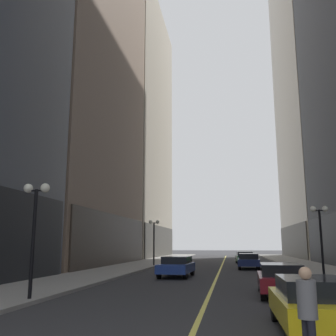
{
  "coord_description": "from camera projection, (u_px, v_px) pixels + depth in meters",
  "views": [
    {
      "loc": [
        0.98,
        -3.55,
        2.11
      ],
      "look_at": [
        -3.57,
        24.77,
        7.8
      ],
      "focal_mm": 41.19,
      "sensor_mm": 36.0,
      "label": 1
    }
  ],
  "objects": [
    {
      "name": "ground_plane",
      "position": [
        221.0,
        266.0,
        37.08
      ],
      "size": [
        200.0,
        200.0,
        0.0
      ],
      "primitive_type": "plane",
      "color": "#2D2D30"
    },
    {
      "name": "sidewalk_left",
      "position": [
        138.0,
        265.0,
        38.38
      ],
      "size": [
        4.5,
        78.0,
        0.15
      ],
      "primitive_type": "cube",
      "color": "gray",
      "rests_on": "ground"
    },
    {
      "name": "sidewalk_right",
      "position": [
        311.0,
        266.0,
        35.81
      ],
      "size": [
        4.5,
        78.0,
        0.15
      ],
      "primitive_type": "cube",
      "color": "gray",
      "rests_on": "ground"
    },
    {
      "name": "lane_centre_stripe",
      "position": [
        221.0,
        266.0,
        37.08
      ],
      "size": [
        0.16,
        70.0,
        0.01
      ],
      "primitive_type": "cube",
      "color": "#E5D64C",
      "rests_on": "ground"
    },
    {
      "name": "building_left_far",
      "position": [
        120.0,
        129.0,
        68.41
      ],
      "size": [
        15.04,
        26.0,
        44.68
      ],
      "color": "#B7AD99",
      "rests_on": "ground"
    },
    {
      "name": "building_right_far",
      "position": [
        318.0,
        59.0,
        65.11
      ],
      "size": [
        12.28,
        26.0,
        66.01
      ],
      "color": "#B7AD99",
      "rests_on": "ground"
    },
    {
      "name": "car_yellow",
      "position": [
        313.0,
        303.0,
        9.31
      ],
      "size": [
        1.74,
        4.08,
        1.32
      ],
      "color": "yellow",
      "rests_on": "ground"
    },
    {
      "name": "car_maroon",
      "position": [
        281.0,
        278.0,
        16.0
      ],
      "size": [
        1.99,
        4.47,
        1.32
      ],
      "color": "maroon",
      "rests_on": "ground"
    },
    {
      "name": "car_blue",
      "position": [
        177.0,
        266.0,
        25.3
      ],
      "size": [
        2.08,
        4.47,
        1.32
      ],
      "color": "navy",
      "rests_on": "ground"
    },
    {
      "name": "car_navy",
      "position": [
        249.0,
        260.0,
        33.55
      ],
      "size": [
        1.94,
        4.84,
        1.32
      ],
      "color": "#141E4C",
      "rests_on": "ground"
    },
    {
      "name": "car_green",
      "position": [
        244.0,
        257.0,
        42.03
      ],
      "size": [
        1.97,
        4.64,
        1.32
      ],
      "color": "#196038",
      "rests_on": "ground"
    },
    {
      "name": "pedestrian_in_grey_suit",
      "position": [
        307.0,
        309.0,
        6.75
      ],
      "size": [
        0.45,
        0.45,
        1.72
      ],
      "color": "black",
      "rests_on": "ground"
    },
    {
      "name": "street_lamp_left_near",
      "position": [
        35.0,
        214.0,
        14.73
      ],
      "size": [
        1.06,
        0.36,
        4.43
      ],
      "color": "black",
      "rests_on": "ground"
    },
    {
      "name": "street_lamp_left_far",
      "position": [
        154.0,
        232.0,
        37.5
      ],
      "size": [
        1.06,
        0.36,
        4.43
      ],
      "color": "black",
      "rests_on": "ground"
    },
    {
      "name": "street_lamp_right_mid",
      "position": [
        320.0,
        225.0,
        23.51
      ],
      "size": [
        1.06,
        0.36,
        4.43
      ],
      "color": "black",
      "rests_on": "ground"
    }
  ]
}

